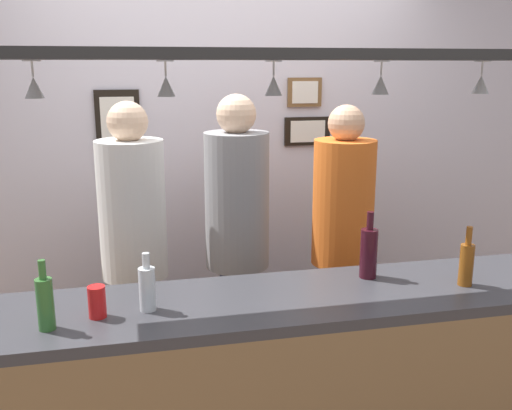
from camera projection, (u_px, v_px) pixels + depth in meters
The scene contains 19 objects.
back_wall at pixel (222, 160), 3.62m from camera, with size 4.40×0.06×2.60m, color silver.
bar_counter at pixel (289, 385), 2.25m from camera, with size 2.70×0.55×0.97m.
overhead_glass_rack at pixel (279, 54), 2.14m from camera, with size 2.20×0.36×0.04m, color black.
hanging_wineglass_far_left at pixel (34, 86), 2.02m from camera, with size 0.07×0.07×0.13m.
hanging_wineglass_left at pixel (166, 85), 2.14m from camera, with size 0.07×0.07×0.13m.
hanging_wineglass_center_left at pixel (274, 84), 2.20m from camera, with size 0.07×0.07×0.13m.
hanging_wineglass_center at pixel (381, 84), 2.29m from camera, with size 0.07×0.07×0.13m.
hanging_wineglass_center_right at pixel (481, 83), 2.35m from camera, with size 0.07×0.07×0.13m.
person_left_white_patterned_shirt at pixel (134, 235), 2.93m from camera, with size 0.34×0.34×1.72m.
person_middle_grey_shirt at pixel (237, 225), 3.04m from camera, with size 0.34×0.34×1.75m.
person_right_orange_shirt at pixel (342, 226), 3.18m from camera, with size 0.34×0.34×1.69m.
bottle_beer_amber_tall at pixel (466, 263), 2.42m from camera, with size 0.06×0.06×0.26m.
bottle_wine_dark_red at pixel (369, 252), 2.50m from camera, with size 0.08×0.08×0.30m.
bottle_soda_clear at pixel (147, 287), 2.17m from camera, with size 0.06×0.06×0.23m.
bottle_beer_green_import at pixel (45, 302), 2.01m from camera, with size 0.06×0.06×0.26m.
drink_can at pixel (97, 302), 2.12m from camera, with size 0.07×0.07×0.12m, color red.
picture_frame_upper_small at pixel (305, 92), 3.58m from camera, with size 0.22×0.02×0.18m.
picture_frame_caricature at pixel (118, 119), 3.38m from camera, with size 0.26×0.02×0.34m.
picture_frame_lower_pair at pixel (307, 131), 3.65m from camera, with size 0.30×0.02×0.18m.
Camera 1 is at (-0.56, -2.44, 1.89)m, focal length 39.98 mm.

